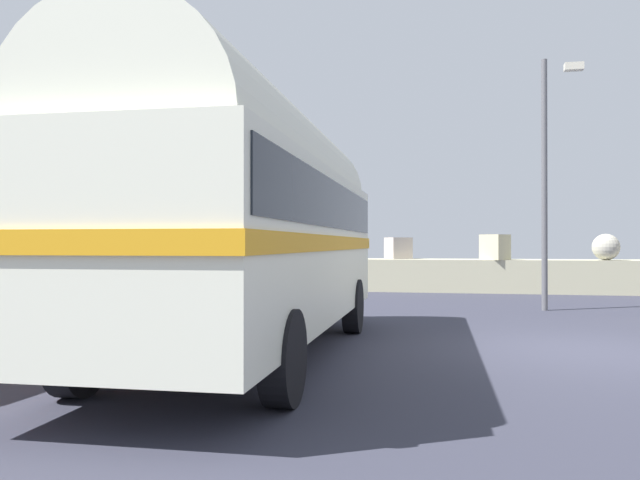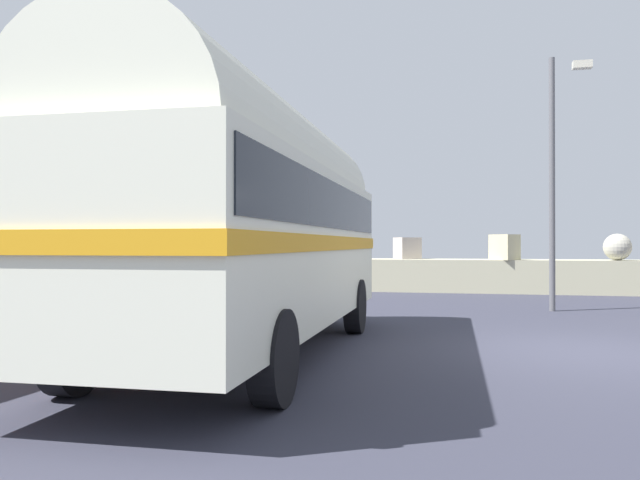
% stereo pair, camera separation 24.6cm
% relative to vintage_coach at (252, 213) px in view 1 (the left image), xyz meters
% --- Properties ---
extents(ground, '(32.00, 26.00, 0.02)m').
position_rel_vintage_coach_xyz_m(ground, '(4.70, 1.40, -2.04)').
color(ground, '#313240').
extents(breakwater, '(31.36, 2.10, 2.38)m').
position_rel_vintage_coach_xyz_m(breakwater, '(4.90, 13.18, -1.38)').
color(breakwater, '#B9B595').
rests_on(breakwater, ground).
extents(vintage_coach, '(2.58, 8.63, 3.70)m').
position_rel_vintage_coach_xyz_m(vintage_coach, '(0.00, 0.00, 0.00)').
color(vintage_coach, black).
rests_on(vintage_coach, ground).
extents(lamp_post, '(1.04, 0.61, 6.06)m').
position_rel_vintage_coach_xyz_m(lamp_post, '(5.13, 7.37, 1.38)').
color(lamp_post, '#5B5B60').
rests_on(lamp_post, ground).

